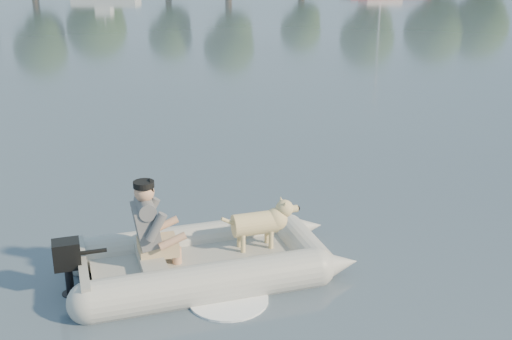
{
  "coord_description": "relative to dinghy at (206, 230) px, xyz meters",
  "views": [
    {
      "loc": [
        -0.85,
        -7.29,
        3.95
      ],
      "look_at": [
        0.13,
        1.66,
        0.75
      ],
      "focal_mm": 45.0,
      "sensor_mm": 36.0,
      "label": 1
    }
  ],
  "objects": [
    {
      "name": "outboard_motor",
      "position": [
        -1.64,
        -0.33,
        -0.28
      ],
      "size": [
        0.47,
        0.37,
        0.79
      ],
      "primitive_type": null,
      "rotation": [
        0.0,
        0.0,
        0.2
      ],
      "color": "black",
      "rests_on": "dinghy"
    },
    {
      "name": "water",
      "position": [
        0.68,
        0.05,
        -0.6
      ],
      "size": [
        160.0,
        160.0,
        0.0
      ],
      "primitive_type": "plane",
      "color": "slate",
      "rests_on": "ground"
    },
    {
      "name": "man",
      "position": [
        -0.7,
        -0.09,
        0.19
      ],
      "size": [
        0.84,
        0.76,
        1.08
      ],
      "primitive_type": null,
      "rotation": [
        0.0,
        0.0,
        0.2
      ],
      "color": "#5E5F63",
      "rests_on": "dinghy"
    },
    {
      "name": "dog",
      "position": [
        0.63,
        0.18,
        -0.08
      ],
      "size": [
        0.99,
        0.51,
        0.63
      ],
      "primitive_type": null,
      "rotation": [
        0.0,
        0.0,
        0.2
      ],
      "color": "tan",
      "rests_on": "dinghy"
    },
    {
      "name": "dinghy",
      "position": [
        0.0,
        0.0,
        0.0
      ],
      "size": [
        5.31,
        4.24,
        1.39
      ],
      "primitive_type": null,
      "rotation": [
        0.0,
        0.0,
        0.2
      ],
      "color": "#ACACA6",
      "rests_on": "water"
    }
  ]
}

